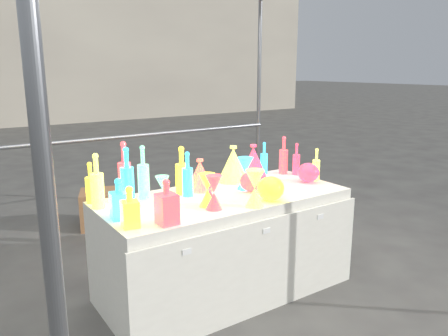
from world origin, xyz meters
TOP-DOWN VIEW (x-y plane):
  - ground at (0.00, 0.00)m, footprint 80.00×80.00m
  - display_table at (0.00, -0.01)m, footprint 1.84×0.83m
  - background_building at (4.00, 14.00)m, footprint 14.00×6.00m
  - cardboard_box_closed at (-0.26, 1.84)m, footprint 0.63×0.55m
  - cardboard_box_flat at (0.31, 1.97)m, footprint 0.84×0.69m
  - bottle_0 at (-0.85, 0.35)m, footprint 0.09×0.09m
  - bottle_1 at (-0.64, 0.23)m, footprint 0.11×0.11m
  - bottle_2 at (-0.63, 0.29)m, footprint 0.09×0.09m
  - bottle_4 at (-0.85, 0.21)m, footprint 0.10×0.10m
  - bottle_5 at (-0.51, 0.25)m, footprint 0.10×0.10m
  - bottle_6 at (-0.24, 0.19)m, footprint 0.10×0.10m
  - bottle_7 at (-0.23, 0.12)m, footprint 0.08×0.08m
  - decanter_0 at (-0.81, -0.24)m, footprint 0.11×0.11m
  - decanter_1 at (-0.61, -0.31)m, footprint 0.12×0.12m
  - decanter_2 at (-0.81, -0.07)m, footprint 0.11×0.11m
  - hourglass_0 at (-0.24, -0.23)m, footprint 0.14×0.14m
  - hourglass_1 at (-0.20, -0.12)m, footprint 0.12×0.12m
  - hourglass_2 at (0.02, -0.34)m, footprint 0.15×0.15m
  - hourglass_3 at (-0.46, 0.07)m, footprint 0.11×0.11m
  - hourglass_4 at (-0.24, -0.16)m, footprint 0.14×0.14m
  - hourglass_5 at (0.22, 0.04)m, footprint 0.14×0.14m
  - globe_0 at (0.19, -0.29)m, footprint 0.25×0.25m
  - globe_1 at (0.29, -0.19)m, footprint 0.19×0.19m
  - globe_2 at (0.22, -0.02)m, footprint 0.17×0.17m
  - globe_3 at (0.76, -0.08)m, footprint 0.20×0.20m
  - lampshade_0 at (-0.07, 0.23)m, footprint 0.21×0.21m
  - lampshade_1 at (-0.08, 0.20)m, footprint 0.25×0.25m
  - lampshade_2 at (0.48, 0.28)m, footprint 0.26×0.26m
  - lampshade_3 at (0.28, 0.28)m, footprint 0.25×0.25m
  - bottle_8 at (0.65, 0.35)m, footprint 0.08×0.08m
  - bottle_9 at (0.80, 0.26)m, footprint 0.08×0.08m
  - bottle_10 at (0.86, 0.16)m, footprint 0.07×0.07m
  - bottle_11 at (0.86, -0.07)m, footprint 0.07×0.07m

SIDE VIEW (x-z plane):
  - ground at x=0.00m, z-range 0.00..0.00m
  - cardboard_box_flat at x=0.31m, z-range 0.00..0.06m
  - cardboard_box_closed at x=-0.26m, z-range 0.00..0.39m
  - display_table at x=0.00m, z-range 0.00..0.75m
  - globe_1 at x=0.29m, z-range 0.75..0.87m
  - globe_2 at x=0.22m, z-range 0.75..0.88m
  - globe_3 at x=0.76m, z-range 0.75..0.89m
  - globe_0 at x=0.19m, z-range 0.75..0.90m
  - hourglass_3 at x=-0.46m, z-range 0.75..0.94m
  - hourglass_1 at x=-0.20m, z-range 0.75..0.95m
  - hourglass_4 at x=-0.24m, z-range 0.75..0.97m
  - hourglass_0 at x=-0.24m, z-range 0.75..0.98m
  - lampshade_0 at x=-0.07m, z-range 0.75..0.98m
  - lampshade_1 at x=-0.08m, z-range 0.75..0.99m
  - hourglass_5 at x=0.22m, z-range 0.75..0.99m
  - decanter_0 at x=-0.81m, z-range 0.75..1.00m
  - hourglass_2 at x=0.02m, z-range 0.75..1.00m
  - decanter_2 at x=-0.81m, z-range 0.75..1.01m
  - bottle_11 at x=0.86m, z-range 0.75..1.02m
  - decanter_1 at x=-0.61m, z-range 0.75..1.02m
  - bottle_10 at x=0.86m, z-range 0.75..1.03m
  - bottle_8 at x=0.65m, z-range 0.75..1.03m
  - lampshade_2 at x=0.48m, z-range 0.75..1.03m
  - bottle_0 at x=-0.85m, z-range 0.75..1.03m
  - lampshade_3 at x=0.28m, z-range 0.75..1.04m
  - bottle_7 at x=-0.23m, z-range 0.75..1.07m
  - bottle_9 at x=0.80m, z-range 0.75..1.08m
  - bottle_6 at x=-0.24m, z-range 0.75..1.10m
  - bottle_4 at x=-0.85m, z-range 0.75..1.12m
  - bottle_5 at x=-0.51m, z-range 0.75..1.13m
  - bottle_1 at x=-0.64m, z-range 0.75..1.13m
  - bottle_2 at x=-0.63m, z-range 0.75..1.16m
  - background_building at x=4.00m, z-range 0.00..6.00m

